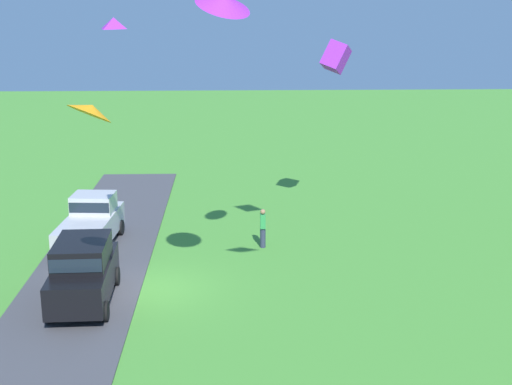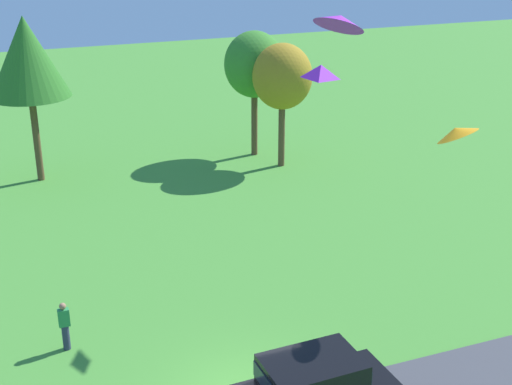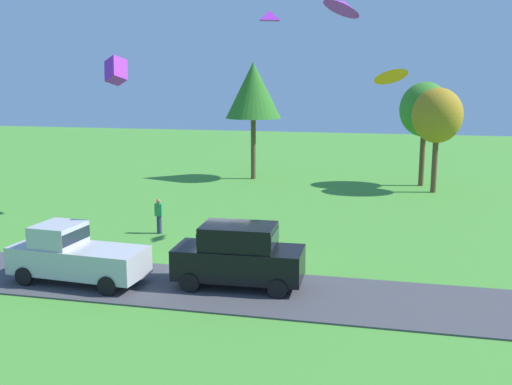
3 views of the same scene
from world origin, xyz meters
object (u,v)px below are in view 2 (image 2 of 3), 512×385
object	(u,v)px
tree_right_of_center	(27,57)
kite_delta_low_drifter	(340,21)
kite_diamond_over_trees	(321,72)
tree_lone_near	(282,77)
kite_delta_trailing_tail	(456,132)
tree_center_back	(254,65)
person_beside_suv	(65,326)

from	to	relation	value
tree_right_of_center	kite_delta_low_drifter	distance (m)	20.07
kite_diamond_over_trees	kite_delta_low_drifter	bearing A→B (deg)	56.34
tree_lone_near	kite_delta_trailing_tail	world-z (taller)	kite_delta_trailing_tail
kite_delta_trailing_tail	tree_center_back	bearing A→B (deg)	84.17
person_beside_suv	tree_lone_near	distance (m)	19.97
tree_right_of_center	kite_diamond_over_trees	world-z (taller)	kite_diamond_over_trees
person_beside_suv	tree_right_of_center	size ratio (longest dim) A/B	0.20
tree_right_of_center	person_beside_suv	bearing A→B (deg)	-92.75
tree_center_back	kite_delta_trailing_tail	size ratio (longest dim) A/B	5.97
tree_lone_near	kite_delta_low_drifter	world-z (taller)	kite_delta_low_drifter
kite_delta_low_drifter	kite_diamond_over_trees	xyz separation A→B (m)	(-2.27, -3.41, -0.67)
tree_center_back	kite_diamond_over_trees	size ratio (longest dim) A/B	9.86
kite_diamond_over_trees	tree_lone_near	bearing A→B (deg)	69.32
person_beside_suv	tree_lone_near	bearing A→B (deg)	45.85
tree_right_of_center	kite_diamond_over_trees	distance (m)	22.40
person_beside_suv	tree_right_of_center	bearing A→B (deg)	87.25
kite_diamond_over_trees	person_beside_suv	bearing A→B (deg)	142.85
kite_delta_low_drifter	tree_lone_near	bearing A→B (deg)	72.56
person_beside_suv	tree_center_back	size ratio (longest dim) A/B	0.24
tree_lone_near	kite_diamond_over_trees	size ratio (longest dim) A/B	9.39
person_beside_suv	kite_delta_low_drifter	bearing A→B (deg)	-9.69
tree_lone_near	kite_delta_low_drifter	size ratio (longest dim) A/B	4.35
tree_lone_near	kite_delta_trailing_tail	bearing A→B (deg)	-98.63
tree_lone_near	tree_right_of_center	bearing A→B (deg)	168.82
tree_right_of_center	tree_lone_near	xyz separation A→B (m)	(12.81, -2.53, -1.50)
tree_center_back	tree_lone_near	xyz separation A→B (m)	(0.70, -2.36, -0.25)
tree_lone_near	kite_diamond_over_trees	xyz separation A→B (m)	(-7.14, -18.91, 4.62)
tree_center_back	kite_diamond_over_trees	xyz separation A→B (m)	(-6.44, -21.28, 4.37)
person_beside_suv	kite_diamond_over_trees	world-z (taller)	kite_diamond_over_trees
kite_diamond_over_trees	kite_delta_trailing_tail	size ratio (longest dim) A/B	0.61
tree_lone_near	kite_delta_low_drifter	xyz separation A→B (m)	(-4.87, -15.51, 5.29)
tree_center_back	kite_delta_low_drifter	xyz separation A→B (m)	(-4.17, -17.87, 5.04)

